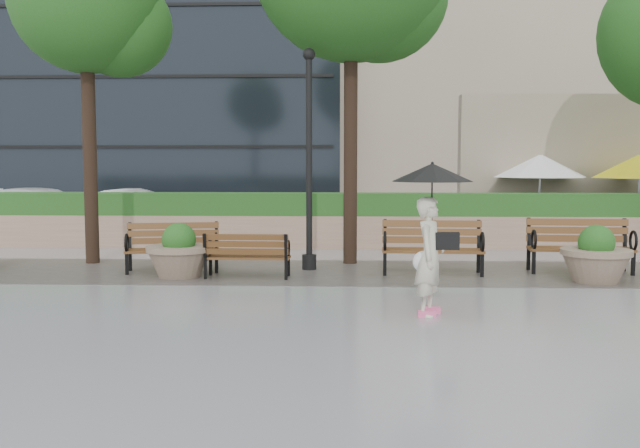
{
  "coord_description": "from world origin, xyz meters",
  "views": [
    {
      "loc": [
        1.36,
        -10.55,
        2.12
      ],
      "look_at": [
        0.88,
        1.06,
        1.1
      ],
      "focal_mm": 40.0,
      "sensor_mm": 36.0,
      "label": 1
    }
  ],
  "objects_px": {
    "planter_right": "(596,260)",
    "lamppost": "(309,173)",
    "bench_3": "(432,259)",
    "car_left": "(43,212)",
    "pedestrian": "(431,224)",
    "bench_2": "(247,265)",
    "planter_left": "(179,256)",
    "bench_4": "(579,257)",
    "bench_1": "(173,258)",
    "car_right": "(138,211)"
  },
  "relations": [
    {
      "from": "planter_right",
      "to": "lamppost",
      "type": "bearing_deg",
      "value": 166.08
    },
    {
      "from": "bench_3",
      "to": "car_left",
      "type": "xyz_separation_m",
      "value": [
        -10.41,
        6.87,
        0.38
      ]
    },
    {
      "from": "planter_right",
      "to": "pedestrian",
      "type": "bearing_deg",
      "value": -139.04
    },
    {
      "from": "lamppost",
      "to": "bench_2",
      "type": "bearing_deg",
      "value": -135.53
    },
    {
      "from": "planter_left",
      "to": "bench_4",
      "type": "bearing_deg",
      "value": 6.15
    },
    {
      "from": "bench_1",
      "to": "lamppost",
      "type": "height_order",
      "value": "lamppost"
    },
    {
      "from": "planter_left",
      "to": "planter_right",
      "type": "bearing_deg",
      "value": -1.94
    },
    {
      "from": "bench_2",
      "to": "planter_left",
      "type": "bearing_deg",
      "value": -0.23
    },
    {
      "from": "bench_4",
      "to": "lamppost",
      "type": "xyz_separation_m",
      "value": [
        -5.17,
        0.21,
        1.59
      ]
    },
    {
      "from": "bench_2",
      "to": "car_right",
      "type": "height_order",
      "value": "car_right"
    },
    {
      "from": "bench_4",
      "to": "bench_3",
      "type": "bearing_deg",
      "value": -170.65
    },
    {
      "from": "bench_3",
      "to": "planter_right",
      "type": "height_order",
      "value": "planter_right"
    },
    {
      "from": "bench_2",
      "to": "pedestrian",
      "type": "bearing_deg",
      "value": 136.01
    },
    {
      "from": "planter_left",
      "to": "car_right",
      "type": "height_order",
      "value": "car_right"
    },
    {
      "from": "car_left",
      "to": "car_right",
      "type": "relative_size",
      "value": 1.19
    },
    {
      "from": "bench_1",
      "to": "bench_2",
      "type": "distance_m",
      "value": 1.65
    },
    {
      "from": "bench_4",
      "to": "pedestrian",
      "type": "bearing_deg",
      "value": -126.84
    },
    {
      "from": "car_right",
      "to": "planter_left",
      "type": "bearing_deg",
      "value": -158.01
    },
    {
      "from": "bench_2",
      "to": "pedestrian",
      "type": "height_order",
      "value": "pedestrian"
    },
    {
      "from": "bench_3",
      "to": "planter_right",
      "type": "bearing_deg",
      "value": -12.81
    },
    {
      "from": "bench_4",
      "to": "car_left",
      "type": "height_order",
      "value": "car_left"
    },
    {
      "from": "planter_left",
      "to": "lamppost",
      "type": "distance_m",
      "value": 2.95
    },
    {
      "from": "bench_1",
      "to": "planter_left",
      "type": "relative_size",
      "value": 1.53
    },
    {
      "from": "lamppost",
      "to": "planter_left",
      "type": "bearing_deg",
      "value": -156.46
    },
    {
      "from": "planter_left",
      "to": "car_left",
      "type": "relative_size",
      "value": 0.26
    },
    {
      "from": "bench_1",
      "to": "pedestrian",
      "type": "distance_m",
      "value": 5.87
    },
    {
      "from": "bench_3",
      "to": "car_right",
      "type": "distance_m",
      "value": 11.13
    },
    {
      "from": "planter_left",
      "to": "pedestrian",
      "type": "xyz_separation_m",
      "value": [
        4.23,
        -3.04,
        0.88
      ]
    },
    {
      "from": "bench_1",
      "to": "car_left",
      "type": "xyz_separation_m",
      "value": [
        -5.47,
        6.79,
        0.4
      ]
    },
    {
      "from": "planter_right",
      "to": "bench_2",
      "type": "bearing_deg",
      "value": 177.99
    },
    {
      "from": "bench_2",
      "to": "pedestrian",
      "type": "distance_m",
      "value": 4.35
    },
    {
      "from": "bench_1",
      "to": "car_left",
      "type": "distance_m",
      "value": 8.73
    },
    {
      "from": "car_right",
      "to": "pedestrian",
      "type": "xyz_separation_m",
      "value": [
        7.48,
        -11.36,
        0.62
      ]
    },
    {
      "from": "bench_1",
      "to": "bench_4",
      "type": "bearing_deg",
      "value": -8.27
    },
    {
      "from": "bench_2",
      "to": "bench_3",
      "type": "bearing_deg",
      "value": -169.49
    },
    {
      "from": "bench_3",
      "to": "planter_left",
      "type": "xyz_separation_m",
      "value": [
        -4.68,
        -0.52,
        0.1
      ]
    },
    {
      "from": "bench_4",
      "to": "car_right",
      "type": "bearing_deg",
      "value": 148.52
    },
    {
      "from": "bench_2",
      "to": "bench_3",
      "type": "distance_m",
      "value": 3.46
    },
    {
      "from": "bench_1",
      "to": "bench_3",
      "type": "distance_m",
      "value": 4.94
    },
    {
      "from": "lamppost",
      "to": "car_left",
      "type": "xyz_separation_m",
      "value": [
        -8.07,
        6.37,
        -1.22
      ]
    },
    {
      "from": "pedestrian",
      "to": "bench_1",
      "type": "bearing_deg",
      "value": 71.87
    },
    {
      "from": "car_left",
      "to": "planter_right",
      "type": "bearing_deg",
      "value": -106.61
    },
    {
      "from": "pedestrian",
      "to": "bench_4",
      "type": "bearing_deg",
      "value": -19.55
    },
    {
      "from": "planter_left",
      "to": "planter_right",
      "type": "distance_m",
      "value": 7.45
    },
    {
      "from": "lamppost",
      "to": "car_right",
      "type": "relative_size",
      "value": 1.09
    },
    {
      "from": "planter_right",
      "to": "pedestrian",
      "type": "relative_size",
      "value": 0.58
    },
    {
      "from": "lamppost",
      "to": "pedestrian",
      "type": "xyz_separation_m",
      "value": [
        1.9,
        -4.06,
        -0.63
      ]
    },
    {
      "from": "bench_3",
      "to": "planter_left",
      "type": "relative_size",
      "value": 1.59
    },
    {
      "from": "car_right",
      "to": "pedestrian",
      "type": "height_order",
      "value": "pedestrian"
    },
    {
      "from": "planter_left",
      "to": "planter_right",
      "type": "xyz_separation_m",
      "value": [
        7.45,
        -0.25,
        0.0
      ]
    }
  ]
}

